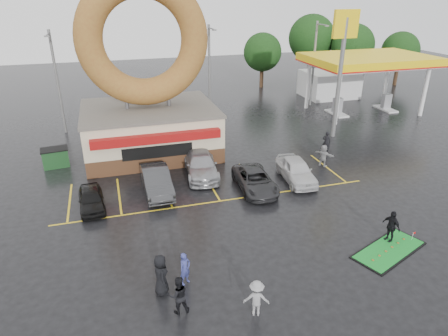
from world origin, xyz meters
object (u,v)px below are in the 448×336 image
object	(u,v)px
car_dgrey	(156,181)
dumpster	(56,158)
car_grey	(255,180)
streetlight_left	(57,80)
streetlight_mid	(210,70)
gas_station	(350,72)
shell_sign	(343,51)
putting_green	(389,250)
car_black	(91,199)
person_cameraman	(391,226)
car_white	(296,170)
donut_shop	(148,97)
streetlight_right	(314,62)
person_blue	(185,269)
car_silver	(201,165)

from	to	relation	value
car_dgrey	dumpster	world-z (taller)	car_dgrey
car_grey	dumpster	xyz separation A→B (m)	(-12.81, 7.78, -0.00)
streetlight_left	streetlight_mid	bearing A→B (deg)	4.09
gas_station	shell_sign	distance (m)	11.93
dumpster	putting_green	world-z (taller)	dumpster
car_black	person_cameraman	world-z (taller)	person_cameraman
car_white	dumpster	world-z (taller)	car_white
donut_shop	streetlight_left	distance (m)	9.87
streetlight_right	person_blue	world-z (taller)	streetlight_right
streetlight_mid	streetlight_right	xyz separation A→B (m)	(12.00, 1.00, 0.00)
car_dgrey	putting_green	size ratio (longest dim) A/B	1.05
car_grey	person_blue	bearing A→B (deg)	-125.77
streetlight_mid	streetlight_right	world-z (taller)	same
streetlight_mid	car_black	world-z (taller)	streetlight_mid
streetlight_right	person_cameraman	distance (m)	26.90
car_dgrey	shell_sign	bearing A→B (deg)	19.89
donut_shop	car_black	xyz separation A→B (m)	(-4.63, -8.19, -3.86)
gas_station	person_cameraman	world-z (taller)	gas_station
shell_sign	putting_green	bearing A→B (deg)	-111.33
putting_green	car_silver	bearing A→B (deg)	121.20
car_white	person_blue	bearing A→B (deg)	-133.49
streetlight_mid	streetlight_left	bearing A→B (deg)	-175.91
gas_station	car_black	distance (m)	32.15
shell_sign	streetlight_right	bearing A→B (deg)	73.17
shell_sign	car_grey	distance (m)	14.58
gas_station	dumpster	world-z (taller)	gas_station
car_dgrey	car_grey	size ratio (longest dim) A/B	1.02
gas_station	person_blue	distance (m)	34.04
streetlight_left	person_blue	size ratio (longest dim) A/B	5.72
shell_sign	car_grey	bearing A→B (deg)	-143.31
streetlight_left	putting_green	bearing A→B (deg)	-54.96
car_silver	putting_green	bearing A→B (deg)	-52.22
streetlight_right	car_white	size ratio (longest dim) A/B	1.99
shell_sign	car_black	world-z (taller)	shell_sign
streetlight_right	dumpster	world-z (taller)	streetlight_right
gas_station	streetlight_mid	distance (m)	16.04
gas_station	putting_green	size ratio (longest dim) A/B	2.99
dumpster	shell_sign	bearing A→B (deg)	-6.92
car_dgrey	car_white	xyz separation A→B (m)	(9.40, -1.03, -0.02)
gas_station	person_blue	xyz separation A→B (m)	(-23.59, -24.36, -2.91)
car_silver	streetlight_left	bearing A→B (deg)	134.90
dumpster	streetlight_mid	bearing A→B (deg)	25.21
car_white	car_dgrey	bearing A→B (deg)	179.21
donut_shop	gas_station	size ratio (longest dim) A/B	0.99
donut_shop	streetlight_right	xyz separation A→B (m)	(19.00, 8.95, 0.32)
car_black	person_blue	bearing A→B (deg)	-67.75
donut_shop	streetlight_left	size ratio (longest dim) A/B	1.50
streetlight_left	person_cameraman	size ratio (longest dim) A/B	5.08
shell_sign	car_black	xyz separation A→B (m)	(-20.63, -7.22, -6.77)
shell_sign	streetlight_right	size ratio (longest dim) A/B	1.18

